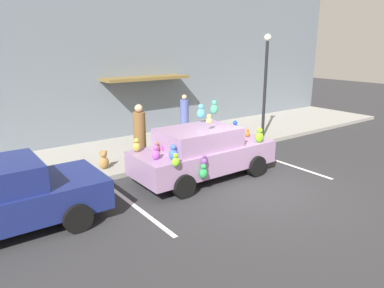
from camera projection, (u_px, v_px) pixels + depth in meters
name	position (u px, v px, depth m)	size (l,w,h in m)	color
ground_plane	(257.00, 189.00, 9.90)	(60.00, 60.00, 0.00)	#2D2D30
sidewalk	(163.00, 146.00, 13.77)	(24.00, 4.00, 0.15)	gray
storefront_building	(133.00, 61.00, 14.59)	(24.00, 1.25, 6.40)	slate
parking_stripe_front	(285.00, 163.00, 12.02)	(0.12, 3.60, 0.01)	silver
parking_stripe_rear	(136.00, 207.00, 8.83)	(0.12, 3.60, 0.01)	silver
plush_covered_car	(202.00, 152.00, 10.55)	(4.32, 2.06, 2.21)	#98769E
teddy_bear_on_sidewalk	(104.00, 160.00, 11.00)	(0.31, 0.26, 0.60)	#9E723D
street_lamp_post	(266.00, 76.00, 14.13)	(0.28, 0.28, 4.11)	black
pedestrian_near_shopfront	(184.00, 118.00, 14.50)	(0.35, 0.35, 1.78)	#4A5799
pedestrian_walking_past	(140.00, 137.00, 11.30)	(0.39, 0.39, 1.94)	brown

